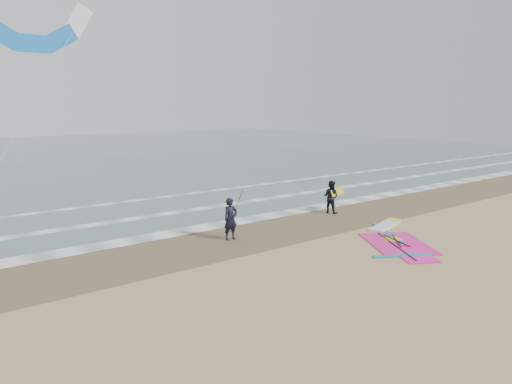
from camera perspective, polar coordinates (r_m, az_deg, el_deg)
ground at (r=17.74m, az=12.93°, el=-9.00°), size 120.00×120.00×0.00m
sea_water at (r=60.41m, az=-24.17°, el=4.15°), size 120.00×80.00×0.02m
wet_sand_band at (r=21.90m, az=0.92°, el=-4.92°), size 120.00×5.00×0.01m
foam_waterline at (r=25.45m, az=-5.18°, el=-2.69°), size 120.00×9.15×0.02m
windsurf_rig at (r=21.59m, az=17.02°, el=-5.54°), size 5.79×5.48×0.14m
person_standing at (r=20.37m, az=-3.20°, el=-3.39°), size 0.70×0.47×1.90m
person_walking at (r=25.80m, az=9.34°, el=-0.59°), size 0.93×1.06×1.83m
held_pole at (r=20.42m, az=-2.51°, el=-2.06°), size 0.17×0.86×1.82m
carried_kiteboard at (r=25.97m, az=10.13°, el=0.00°), size 1.30×0.51×0.39m
surf_kite at (r=25.76m, az=-26.27°, el=17.72°), size 6.84×3.33×9.94m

